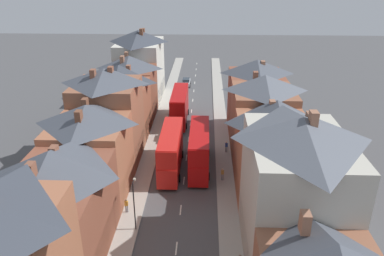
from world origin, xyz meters
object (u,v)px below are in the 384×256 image
object	(u,v)px
double_decker_bus_far_approaching	(199,148)
double_decker_bus_mid_street	(171,150)
pedestrian_far_left	(226,146)
car_near_blue	(186,82)
car_mid_black	(168,134)
double_decker_bus_lead	(180,106)
pedestrian_mid_left	(126,205)
pedestrian_mid_right	(222,174)
street_lamp	(134,202)

from	to	relation	value
double_decker_bus_far_approaching	double_decker_bus_mid_street	bearing A→B (deg)	-170.80
double_decker_bus_mid_street	pedestrian_far_left	bearing A→B (deg)	34.04
double_decker_bus_far_approaching	car_near_blue	distance (m)	36.52
double_decker_bus_mid_street	car_near_blue	world-z (taller)	double_decker_bus_mid_street
double_decker_bus_far_approaching	car_mid_black	bearing A→B (deg)	119.24
double_decker_bus_lead	car_mid_black	size ratio (longest dim) A/B	2.38
double_decker_bus_far_approaching	car_near_blue	world-z (taller)	double_decker_bus_far_approaching
double_decker_bus_lead	double_decker_bus_mid_street	xyz separation A→B (m)	(0.00, -16.21, 0.00)
car_near_blue	pedestrian_far_left	bearing A→B (deg)	-77.03
double_decker_bus_far_approaching	car_near_blue	bearing A→B (deg)	95.65
double_decker_bus_mid_street	pedestrian_mid_left	size ratio (longest dim) A/B	6.71
pedestrian_mid_left	pedestrian_mid_right	size ratio (longest dim) A/B	1.00
pedestrian_far_left	car_mid_black	bearing A→B (deg)	153.31
double_decker_bus_far_approaching	pedestrian_mid_left	size ratio (longest dim) A/B	6.71
double_decker_bus_mid_street	car_near_blue	distance (m)	36.92
street_lamp	car_near_blue	bearing A→B (deg)	87.14
double_decker_bus_lead	car_near_blue	bearing A→B (deg)	89.97
car_mid_black	pedestrian_far_left	bearing A→B (deg)	-26.69
car_mid_black	double_decker_bus_far_approaching	bearing A→B (deg)	-60.76
double_decker_bus_mid_street	pedestrian_mid_left	xyz separation A→B (m)	(-3.88, -9.50, -1.78)
car_mid_black	pedestrian_mid_right	xyz separation A→B (m)	(7.82, -11.93, 0.21)
double_decker_bus_lead	double_decker_bus_mid_street	world-z (taller)	same
double_decker_bus_lead	pedestrian_mid_right	distance (m)	20.00
car_near_blue	pedestrian_far_left	xyz separation A→B (m)	(7.35, -31.90, 0.20)
double_decker_bus_lead	car_near_blue	size ratio (longest dim) A/B	2.57
double_decker_bus_lead	pedestrian_mid_left	distance (m)	26.07
pedestrian_far_left	car_near_blue	bearing A→B (deg)	102.97
double_decker_bus_lead	double_decker_bus_far_approaching	distance (m)	16.04
double_decker_bus_mid_street	street_lamp	size ratio (longest dim) A/B	1.96
double_decker_bus_mid_street	double_decker_bus_far_approaching	distance (m)	3.65
street_lamp	double_decker_bus_mid_street	bearing A→B (deg)	78.60
car_near_blue	pedestrian_far_left	distance (m)	32.74
pedestrian_mid_left	pedestrian_mid_right	xyz separation A→B (m)	(10.40, 6.90, 0.00)
double_decker_bus_mid_street	pedestrian_mid_right	bearing A→B (deg)	-21.80
car_near_blue	street_lamp	world-z (taller)	street_lamp
car_near_blue	pedestrian_far_left	world-z (taller)	pedestrian_far_left
car_near_blue	street_lamp	size ratio (longest dim) A/B	0.76
street_lamp	pedestrian_mid_left	bearing A→B (deg)	118.93
pedestrian_mid_right	pedestrian_far_left	world-z (taller)	same
car_near_blue	pedestrian_mid_left	world-z (taller)	pedestrian_mid_left
double_decker_bus_far_approaching	pedestrian_far_left	distance (m)	6.05
pedestrian_mid_left	street_lamp	world-z (taller)	street_lamp
pedestrian_mid_right	pedestrian_far_left	xyz separation A→B (m)	(0.83, 7.58, 0.00)
double_decker_bus_lead	car_mid_black	bearing A→B (deg)	-100.61
double_decker_bus_mid_street	pedestrian_mid_left	world-z (taller)	double_decker_bus_mid_street
car_near_blue	pedestrian_mid_right	size ratio (longest dim) A/B	2.61
double_decker_bus_mid_street	car_mid_black	world-z (taller)	double_decker_bus_mid_street
car_mid_black	double_decker_bus_lead	bearing A→B (deg)	79.39
double_decker_bus_mid_street	pedestrian_mid_left	distance (m)	10.42
double_decker_bus_mid_street	car_mid_black	bearing A→B (deg)	97.89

